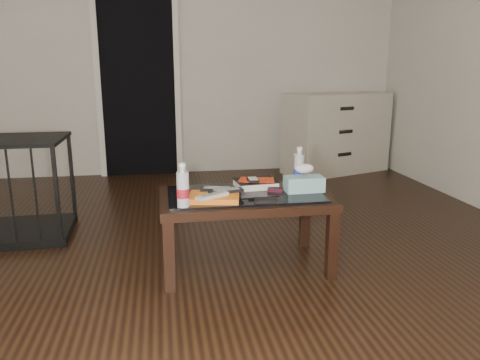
% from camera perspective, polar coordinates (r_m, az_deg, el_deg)
% --- Properties ---
extents(ground, '(5.00, 5.00, 0.00)m').
position_cam_1_polar(ground, '(3.07, -5.63, -9.24)').
color(ground, black).
rests_on(ground, ground).
extents(doorway, '(0.90, 0.08, 2.07)m').
position_cam_1_polar(doorway, '(5.30, -12.31, 11.58)').
color(doorway, black).
rests_on(doorway, ground).
extents(coffee_table, '(1.00, 0.60, 0.46)m').
position_cam_1_polar(coffee_table, '(2.80, 0.57, -2.87)').
color(coffee_table, black).
rests_on(coffee_table, ground).
extents(dresser, '(1.30, 0.88, 0.90)m').
position_cam_1_polar(dresser, '(5.48, 11.66, 5.64)').
color(dresser, beige).
rests_on(dresser, ground).
extents(pet_crate, '(0.92, 0.63, 0.71)m').
position_cam_1_polar(pet_crate, '(3.71, -26.90, -2.84)').
color(pet_crate, black).
rests_on(pet_crate, ground).
extents(magazines, '(0.31, 0.26, 0.03)m').
position_cam_1_polar(magazines, '(2.64, -3.17, -2.11)').
color(magazines, orange).
rests_on(magazines, coffee_table).
extents(remote_silver, '(0.20, 0.15, 0.02)m').
position_cam_1_polar(remote_silver, '(2.58, -3.40, -1.90)').
color(remote_silver, '#B7B7BC').
rests_on(remote_silver, magazines).
extents(remote_black_front, '(0.21, 0.08, 0.02)m').
position_cam_1_polar(remote_black_front, '(2.67, -1.72, -1.31)').
color(remote_black_front, black).
rests_on(remote_black_front, magazines).
extents(remote_black_back, '(0.21, 0.08, 0.02)m').
position_cam_1_polar(remote_black_back, '(2.72, -2.82, -1.08)').
color(remote_black_back, black).
rests_on(remote_black_back, magazines).
extents(textbook, '(0.27, 0.23, 0.05)m').
position_cam_1_polar(textbook, '(2.91, 1.91, -0.43)').
color(textbook, black).
rests_on(textbook, coffee_table).
extents(dvd_mailers, '(0.22, 0.19, 0.01)m').
position_cam_1_polar(dvd_mailers, '(2.90, 1.79, 0.04)').
color(dvd_mailers, red).
rests_on(dvd_mailers, textbook).
extents(ipod, '(0.07, 0.11, 0.02)m').
position_cam_1_polar(ipod, '(2.85, 1.59, 0.06)').
color(ipod, black).
rests_on(ipod, dvd_mailers).
extents(flip_phone, '(0.10, 0.07, 0.02)m').
position_cam_1_polar(flip_phone, '(2.82, 4.32, -1.17)').
color(flip_phone, black).
rests_on(flip_phone, coffee_table).
extents(wallet, '(0.13, 0.08, 0.02)m').
position_cam_1_polar(wallet, '(2.60, 3.15, -2.50)').
color(wallet, black).
rests_on(wallet, coffee_table).
extents(water_bottle_left, '(0.08, 0.08, 0.24)m').
position_cam_1_polar(water_bottle_left, '(2.50, -6.99, -0.61)').
color(water_bottle_left, '#B5BCC1').
rests_on(water_bottle_left, coffee_table).
extents(water_bottle_right, '(0.08, 0.08, 0.24)m').
position_cam_1_polar(water_bottle_right, '(2.99, 7.20, 1.76)').
color(water_bottle_right, silver).
rests_on(water_bottle_right, coffee_table).
extents(tissue_box, '(0.23, 0.13, 0.09)m').
position_cam_1_polar(tissue_box, '(2.83, 7.80, -0.48)').
color(tissue_box, teal).
rests_on(tissue_box, coffee_table).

